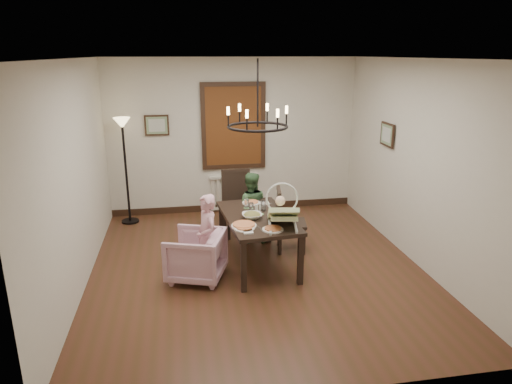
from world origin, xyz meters
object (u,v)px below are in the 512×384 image
object	(u,v)px
dining_table	(258,222)
armchair	(196,256)
floor_lamp	(126,173)
elderly_woman	(207,245)
baby_bouncer	(283,212)
chair_right	(291,220)
seated_man	(250,213)
chair_far	(238,203)
drinking_glass	(251,208)

from	to	relation	value
dining_table	armchair	world-z (taller)	dining_table
armchair	floor_lamp	world-z (taller)	floor_lamp
elderly_woman	armchair	bearing A→B (deg)	-120.03
elderly_woman	baby_bouncer	xyz separation A→B (m)	(0.97, -0.13, 0.44)
chair_right	elderly_woman	size ratio (longest dim) A/B	1.01
seated_man	baby_bouncer	world-z (taller)	baby_bouncer
floor_lamp	armchair	bearing A→B (deg)	-65.24
chair_far	seated_man	bearing A→B (deg)	-68.28
dining_table	baby_bouncer	bearing A→B (deg)	-66.39
armchair	elderly_woman	distance (m)	0.22
dining_table	baby_bouncer	xyz separation A→B (m)	(0.25, -0.45, 0.28)
dining_table	armchair	size ratio (longest dim) A/B	2.27
seated_man	drinking_glass	world-z (taller)	seated_man
elderly_woman	baby_bouncer	size ratio (longest dim) A/B	1.58
chair_far	baby_bouncer	distance (m)	1.68
armchair	seated_man	bearing A→B (deg)	159.58
seated_man	floor_lamp	size ratio (longest dim) A/B	0.52
drinking_glass	baby_bouncer	bearing A→B (deg)	-63.06
dining_table	floor_lamp	xyz separation A→B (m)	(-1.93, 2.03, 0.26)
elderly_woman	dining_table	bearing A→B (deg)	95.64
baby_bouncer	floor_lamp	bearing A→B (deg)	140.86
chair_far	baby_bouncer	world-z (taller)	baby_bouncer
chair_far	seated_man	world-z (taller)	chair_far
chair_right	elderly_woman	world-z (taller)	chair_right
chair_right	seated_man	distance (m)	0.70
elderly_woman	seated_man	distance (m)	1.36
seated_man	baby_bouncer	distance (m)	1.36
baby_bouncer	drinking_glass	distance (m)	0.70
elderly_woman	seated_man	bearing A→B (deg)	128.69
seated_man	floor_lamp	distance (m)	2.34
chair_right	dining_table	bearing A→B (deg)	133.20
dining_table	seated_man	world-z (taller)	seated_man
dining_table	armchair	distance (m)	0.97
armchair	floor_lamp	bearing A→B (deg)	-136.42
seated_man	drinking_glass	xyz separation A→B (m)	(-0.09, -0.66, 0.32)
elderly_woman	baby_bouncer	bearing A→B (deg)	64.16
armchair	dining_table	bearing A→B (deg)	126.68
chair_right	armchair	distance (m)	1.61
armchair	elderly_woman	xyz separation A→B (m)	(0.15, -0.03, 0.16)
armchair	baby_bouncer	size ratio (longest dim) A/B	1.18
chair_far	drinking_glass	size ratio (longest dim) A/B	7.89
elderly_woman	floor_lamp	size ratio (longest dim) A/B	0.53
seated_man	elderly_woman	bearing A→B (deg)	65.42
dining_table	elderly_woman	world-z (taller)	elderly_woman
elderly_woman	floor_lamp	bearing A→B (deg)	-170.45
chair_right	seated_man	bearing A→B (deg)	61.30
dining_table	seated_man	distance (m)	0.84
floor_lamp	drinking_glass	bearing A→B (deg)	-44.88
dining_table	floor_lamp	size ratio (longest dim) A/B	0.90
chair_right	floor_lamp	world-z (taller)	floor_lamp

